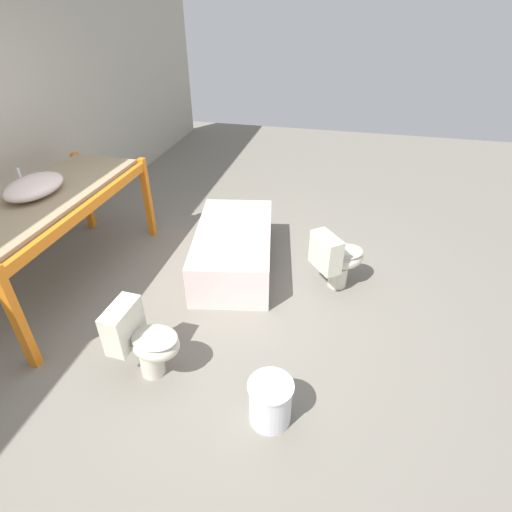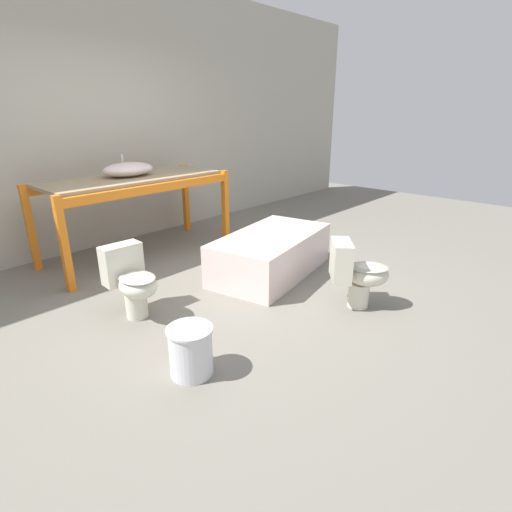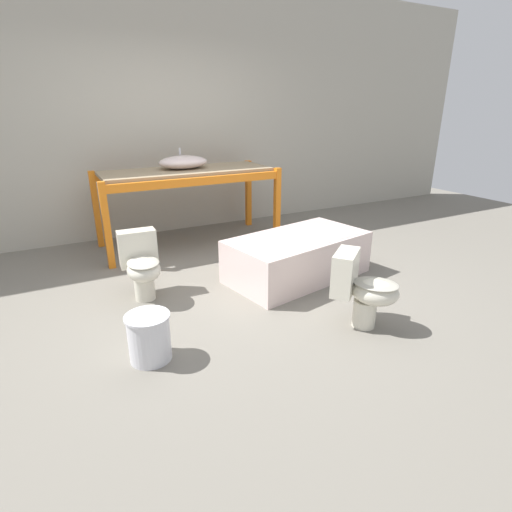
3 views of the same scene
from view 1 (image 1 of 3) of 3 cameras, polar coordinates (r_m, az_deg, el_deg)
The scene contains 7 objects.
ground_plane at distance 3.69m, azimuth -7.27°, elevation -7.91°, with size 12.00×12.00×0.00m, color slate.
shelving_rack at distance 4.07m, azimuth -27.55°, elevation 6.22°, with size 2.14×0.88×0.93m.
sink_basin at distance 4.02m, azimuth -29.13°, elevation 8.68°, with size 0.59×0.40×0.24m.
bathtub_main at distance 4.10m, azimuth -3.19°, elevation 1.41°, with size 1.52×1.00×0.44m.
toilet_near at distance 3.85m, azimuth 11.56°, elevation -0.29°, with size 0.55×0.58×0.60m.
toilet_far at distance 3.06m, azimuth -15.77°, elevation -11.45°, with size 0.34×0.51×0.60m.
bucket_white at distance 2.80m, azimuth 2.06°, elevation -20.00°, with size 0.30×0.30×0.34m.
Camera 1 is at (-2.56, -1.08, 2.43)m, focal length 28.00 mm.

